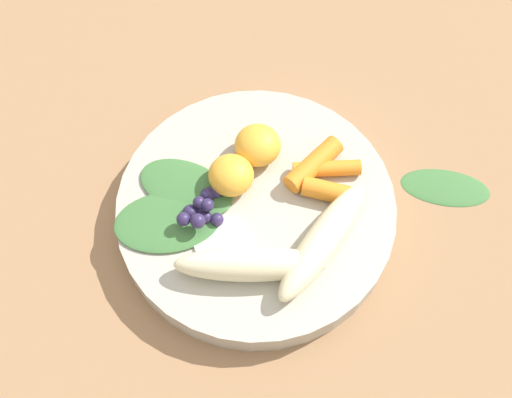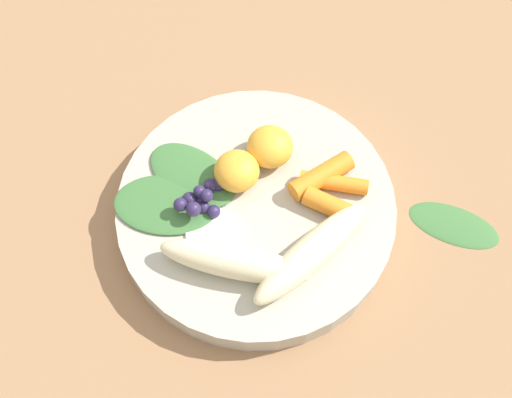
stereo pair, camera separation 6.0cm
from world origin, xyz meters
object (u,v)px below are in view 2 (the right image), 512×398
(banana_peeled_right, at_px, (235,261))
(orange_segment_near, at_px, (237,171))
(bowl, at_px, (256,211))
(kale_leaf_stray, at_px, (454,224))
(banana_peeled_left, at_px, (311,253))

(banana_peeled_right, distance_m, orange_segment_near, 0.09)
(bowl, relative_size, kale_leaf_stray, 2.94)
(bowl, distance_m, orange_segment_near, 0.04)
(bowl, height_order, kale_leaf_stray, bowl)
(banana_peeled_left, xyz_separation_m, kale_leaf_stray, (-0.15, -0.03, -0.04))
(orange_segment_near, height_order, kale_leaf_stray, orange_segment_near)
(kale_leaf_stray, bearing_deg, banana_peeled_left, -139.66)
(banana_peeled_right, bearing_deg, kale_leaf_stray, 26.95)
(banana_peeled_left, relative_size, banana_peeled_right, 1.00)
(bowl, distance_m, kale_leaf_stray, 0.19)
(bowl, xyz_separation_m, banana_peeled_left, (-0.04, 0.06, 0.03))
(kale_leaf_stray, bearing_deg, orange_segment_near, -167.48)
(banana_peeled_right, height_order, kale_leaf_stray, banana_peeled_right)
(bowl, bearing_deg, orange_segment_near, -63.59)
(banana_peeled_left, relative_size, orange_segment_near, 3.15)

